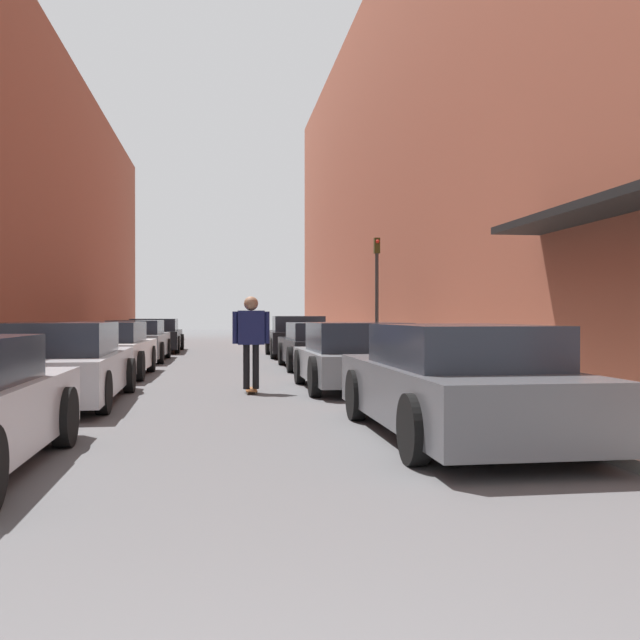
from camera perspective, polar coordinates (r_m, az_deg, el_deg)
name	(u,v)px	position (r m, az deg, el deg)	size (l,w,h in m)	color
ground	(221,367)	(19.85, -7.89, -3.78)	(101.28, 101.28, 0.00)	#515154
curb_strip_left	(80,357)	(24.87, -18.65, -2.81)	(1.80, 46.04, 0.12)	#A3A099
curb_strip_right	(356,355)	(24.87, 2.86, -2.79)	(1.80, 46.04, 0.12)	#A3A099
building_row_right	(436,160)	(26.12, 9.28, 12.55)	(4.90, 46.04, 13.89)	brown
parked_car_left_1	(58,365)	(12.35, -20.23, -3.36)	(2.06, 4.80, 1.32)	#B7B7BC
parked_car_left_2	(104,350)	(17.35, -16.92, -2.32)	(2.09, 4.20, 1.28)	silver
parked_car_left_3	(137,341)	(22.98, -14.44, -1.65)	(1.86, 4.46, 1.28)	gray
parked_car_left_4	(155,336)	(28.64, -13.05, -1.23)	(2.05, 4.78, 1.30)	black
parked_car_right_0	(455,382)	(8.53, 10.74, -4.93)	(1.96, 4.81, 1.33)	#515459
parked_car_right_1	(356,357)	(13.81, 2.88, -2.97)	(2.09, 3.94, 1.30)	gray
parked_car_right_2	(321,346)	(19.26, 0.04, -2.09)	(2.04, 4.40, 1.24)	black
parked_car_right_3	(297,337)	(24.81, -1.82, -1.37)	(2.04, 4.32, 1.41)	black
skateboarder	(251,333)	(13.23, -5.53, -1.07)	(0.69, 0.78, 1.79)	brown
traffic_light	(377,285)	(20.58, 4.57, 2.81)	(0.16, 0.22, 3.55)	#2D2D2D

